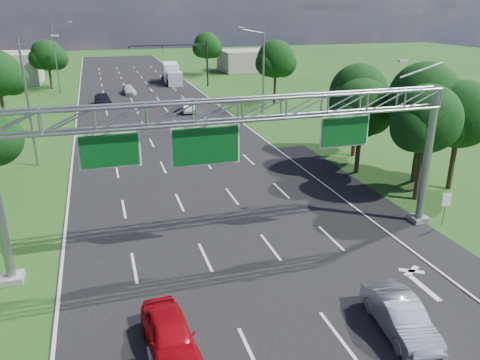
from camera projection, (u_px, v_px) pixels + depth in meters
name	position (u px, v px, depth m)	size (l,w,h in m)	color
ground	(178.00, 153.00, 41.22)	(220.00, 220.00, 0.00)	#1C4F17
road	(178.00, 153.00, 41.22)	(18.00, 180.00, 0.02)	black
road_flare	(381.00, 211.00, 29.67)	(3.00, 30.00, 0.02)	black
sign_gantry	(242.00, 122.00, 22.77)	(23.50, 1.00, 9.56)	gray
regulatory_sign	(446.00, 203.00, 27.04)	(0.60, 0.08, 2.10)	gray
traffic_signal	(185.00, 54.00, 72.84)	(12.21, 0.24, 7.00)	black
streetlight_l_near	(30.00, 97.00, 36.18)	(2.97, 0.22, 10.16)	gray
streetlight_l_far	(57.00, 55.00, 67.55)	(2.97, 0.22, 10.16)	gray
streetlight_r_mid	(262.00, 70.00, 51.33)	(2.97, 0.22, 10.16)	gray
tree_cluster_right	(404.00, 108.00, 33.73)	(9.91, 14.60, 8.68)	#2D2116
tree_verge_lc	(48.00, 56.00, 71.83)	(5.76, 4.80, 7.62)	#2D2116
tree_verge_rd	(276.00, 61.00, 59.83)	(5.76, 4.80, 8.28)	#2D2116
tree_verge_re	(207.00, 47.00, 86.32)	(5.76, 4.80, 7.84)	#2D2116
building_right	(251.00, 60.00, 93.71)	(12.00, 9.00, 4.00)	#A09386
red_coupe	(170.00, 334.00, 17.38)	(1.69, 4.20, 1.43)	#B80813
silver_sedan	(400.00, 316.00, 18.42)	(1.50, 4.31, 1.42)	#AEB1BA
car_queue_a	(129.00, 90.00, 68.91)	(1.67, 4.11, 1.19)	silver
car_queue_c	(103.00, 100.00, 60.71)	(1.93, 4.81, 1.64)	black
car_queue_d	(188.00, 106.00, 57.39)	(1.58, 4.53, 1.49)	white
box_truck	(172.00, 74.00, 78.65)	(2.99, 8.63, 3.20)	white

